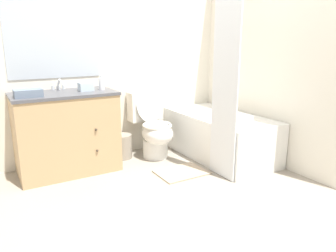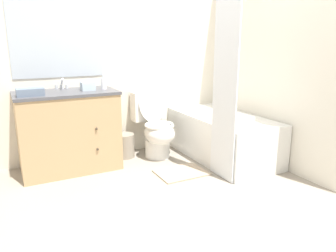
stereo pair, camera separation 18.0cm
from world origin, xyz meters
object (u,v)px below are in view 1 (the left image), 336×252
at_px(toilet, 153,127).
at_px(tissue_box, 86,87).
at_px(hand_towel_folded, 28,93).
at_px(bath_towel_folded, 234,119).
at_px(sink_faucet, 58,87).
at_px(bath_mat, 182,172).
at_px(wastebasket, 122,146).
at_px(soap_dispenser, 102,84).
at_px(vanity_cabinet, 67,132).
at_px(bathtub, 219,135).

relative_size(toilet, tissue_box, 5.84).
height_order(tissue_box, hand_towel_folded, tissue_box).
height_order(hand_towel_folded, bath_towel_folded, hand_towel_folded).
bearing_deg(sink_faucet, bath_mat, -41.07).
bearing_deg(wastebasket, soap_dispenser, -156.51).
bearing_deg(tissue_box, soap_dispenser, -2.06).
distance_m(toilet, tissue_box, 0.94).
bearing_deg(toilet, vanity_cabinet, 177.69).
bearing_deg(bath_mat, tissue_box, 140.19).
height_order(toilet, wastebasket, toilet).
height_order(toilet, bathtub, toilet).
xyz_separation_m(toilet, soap_dispenser, (-0.60, 0.01, 0.56)).
bearing_deg(tissue_box, sink_faucet, 134.95).
bearing_deg(toilet, sink_faucet, 166.21).
bearing_deg(bath_towel_folded, toilet, 124.48).
bearing_deg(wastebasket, toilet, -18.94).
height_order(bathtub, hand_towel_folded, hand_towel_folded).
bearing_deg(bathtub, hand_towel_folded, 171.21).
relative_size(bathtub, wastebasket, 5.01).
bearing_deg(tissue_box, wastebasket, 13.79).
relative_size(toilet, hand_towel_folded, 3.31).
bearing_deg(toilet, bath_mat, -89.82).
xyz_separation_m(wastebasket, bath_mat, (0.36, -0.75, -0.13)).
distance_m(toilet, hand_towel_folded, 1.45).
height_order(sink_faucet, soap_dispenser, soap_dispenser).
relative_size(soap_dispenser, bath_mat, 0.29).
bearing_deg(soap_dispenser, bath_mat, -46.54).
height_order(wastebasket, tissue_box, tissue_box).
relative_size(sink_faucet, soap_dispenser, 0.94).
xyz_separation_m(vanity_cabinet, wastebasket, (0.65, 0.08, -0.29)).
relative_size(hand_towel_folded, bath_towel_folded, 0.80).
distance_m(vanity_cabinet, tissue_box, 0.51).
bearing_deg(soap_dispenser, sink_faucet, 149.47).
distance_m(bathtub, soap_dispenser, 1.50).
bearing_deg(soap_dispenser, hand_towel_folded, -172.73).
xyz_separation_m(sink_faucet, bathtub, (1.68, -0.64, -0.63)).
relative_size(tissue_box, soap_dispenser, 0.93).
distance_m(vanity_cabinet, bathtub, 1.75).
distance_m(bathtub, bath_towel_folded, 0.51).
bearing_deg(bath_towel_folded, vanity_cabinet, 151.68).
distance_m(sink_faucet, hand_towel_folded, 0.48).
height_order(bathtub, tissue_box, tissue_box).
relative_size(toilet, bathtub, 0.57).
bearing_deg(bath_mat, bath_towel_folded, -16.80).
distance_m(hand_towel_folded, bath_mat, 1.70).
height_order(toilet, bath_mat, toilet).
bearing_deg(hand_towel_folded, tissue_box, 9.97).
height_order(sink_faucet, wastebasket, sink_faucet).
bearing_deg(sink_faucet, hand_towel_folded, -136.51).
bearing_deg(soap_dispenser, bathtub, -17.61).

